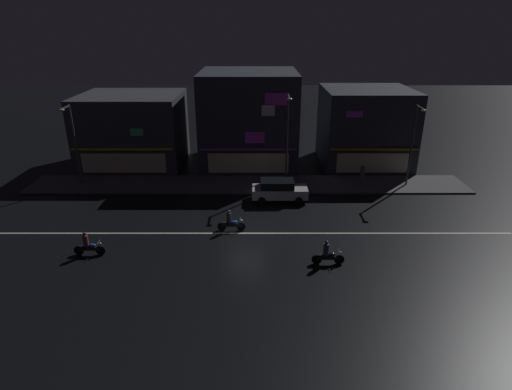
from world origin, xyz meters
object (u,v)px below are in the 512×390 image
at_px(traffic_cone, 259,195).
at_px(streetlamp_west, 75,138).
at_px(parked_car_near_kerb, 280,190).
at_px(motorcycle_lead, 232,222).
at_px(streetlamp_mid, 288,134).
at_px(motorcycle_opposite_lane, 329,254).
at_px(pedestrian_on_sidewalk, 363,175).
at_px(motorcycle_following, 89,245).
at_px(streetlamp_east, 415,139).

bearing_deg(traffic_cone, streetlamp_west, 169.74).
bearing_deg(parked_car_near_kerb, motorcycle_lead, 56.01).
height_order(streetlamp_mid, motorcycle_opposite_lane, streetlamp_mid).
distance_m(pedestrian_on_sidewalk, motorcycle_following, 22.21).
xyz_separation_m(streetlamp_mid, traffic_cone, (-2.38, -2.58, -4.32)).
bearing_deg(traffic_cone, motorcycle_following, -139.31).
relative_size(streetlamp_west, traffic_cone, 12.26).
bearing_deg(streetlamp_east, streetlamp_west, 179.28).
height_order(parked_car_near_kerb, motorcycle_opposite_lane, parked_car_near_kerb).
bearing_deg(motorcycle_lead, motorcycle_opposite_lane, -43.30).
distance_m(motorcycle_lead, traffic_cone, 5.96).
bearing_deg(motorcycle_following, streetlamp_west, -68.20).
bearing_deg(motorcycle_opposite_lane, traffic_cone, -65.58).
distance_m(pedestrian_on_sidewalk, motorcycle_lead, 13.49).
xyz_separation_m(streetlamp_mid, parked_car_near_kerb, (-0.75, -3.03, -3.73)).
bearing_deg(streetlamp_west, motorcycle_following, -66.74).
relative_size(pedestrian_on_sidewalk, traffic_cone, 3.40).
relative_size(streetlamp_west, parked_car_near_kerb, 1.57).
xyz_separation_m(pedestrian_on_sidewalk, parked_car_near_kerb, (-7.20, -3.00, -0.14)).
xyz_separation_m(parked_car_near_kerb, motorcycle_opposite_lane, (2.32, -9.42, -0.24)).
xyz_separation_m(streetlamp_west, motorcycle_following, (4.97, -11.57, -3.51)).
height_order(streetlamp_west, motorcycle_following, streetlamp_west).
relative_size(streetlamp_mid, parked_car_near_kerb, 1.77).
relative_size(pedestrian_on_sidewalk, motorcycle_opposite_lane, 0.99).
relative_size(streetlamp_mid, traffic_cone, 13.85).
xyz_separation_m(streetlamp_west, streetlamp_east, (27.90, -0.35, 0.02)).
bearing_deg(streetlamp_mid, traffic_cone, -132.71).
xyz_separation_m(streetlamp_east, motorcycle_opposite_lane, (-8.74, -12.27, -3.53)).
distance_m(pedestrian_on_sidewalk, parked_car_near_kerb, 7.80).
distance_m(streetlamp_east, motorcycle_following, 25.77).
bearing_deg(pedestrian_on_sidewalk, traffic_cone, 94.60).
bearing_deg(streetlamp_mid, streetlamp_west, 179.44).
distance_m(motorcycle_lead, motorcycle_opposite_lane, 7.19).
relative_size(streetlamp_east, motorcycle_following, 3.57).
bearing_deg(streetlamp_east, pedestrian_on_sidewalk, 177.79).
distance_m(motorcycle_following, traffic_cone, 13.52).
relative_size(pedestrian_on_sidewalk, motorcycle_lead, 0.99).
height_order(streetlamp_east, parked_car_near_kerb, streetlamp_east).
bearing_deg(streetlamp_mid, motorcycle_lead, -117.36).
bearing_deg(motorcycle_following, parked_car_near_kerb, -146.31).
relative_size(motorcycle_lead, traffic_cone, 3.45).
relative_size(streetlamp_mid, pedestrian_on_sidewalk, 4.07).
relative_size(streetlamp_west, motorcycle_following, 3.55).
bearing_deg(traffic_cone, streetlamp_east, 10.72).
distance_m(streetlamp_east, motorcycle_lead, 17.01).
relative_size(streetlamp_east, pedestrian_on_sidewalk, 3.62).
bearing_deg(traffic_cone, motorcycle_lead, -108.37).
xyz_separation_m(streetlamp_east, traffic_cone, (-12.69, -2.40, -3.89)).
xyz_separation_m(pedestrian_on_sidewalk, motorcycle_following, (-19.08, -11.36, -0.38)).
bearing_deg(streetlamp_mid, streetlamp_east, -1.00).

